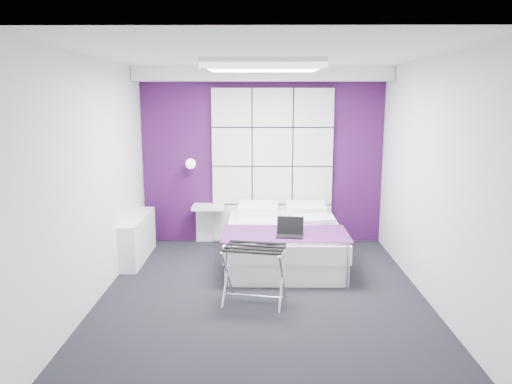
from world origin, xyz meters
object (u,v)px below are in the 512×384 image
Objects in this scene: luggage_rack at (255,274)px; laptop at (290,231)px; wall_lamp at (191,163)px; bed at (283,242)px; nightstand at (209,207)px; radiator at (138,238)px.

laptop is (0.42, 0.76, 0.27)m from luggage_rack.
wall_lamp is 2.09m from laptop.
bed is 2.97× the size of luggage_rack.
luggage_rack is 0.91m from laptop.
nightstand is at bearing -9.04° from wall_lamp.
wall_lamp reaches higher than radiator.
laptop reaches higher than bed.
nightstand is at bearing 142.95° from bed.
nightstand is at bearing 38.92° from radiator.
luggage_rack is (0.71, -2.14, -0.26)m from nightstand.
wall_lamp is at bearing 170.96° from nightstand.
wall_lamp is at bearing 147.28° from bed.
nightstand is 1.79m from laptop.
laptop is at bearing -45.98° from wall_lamp.
laptop is at bearing -18.29° from radiator.
laptop is at bearing -85.45° from bed.
radiator is at bearing 177.18° from bed.
wall_lamp is 0.12× the size of radiator.
bed reaches higher than luggage_rack.
laptop is at bearing -50.89° from nightstand.
luggage_rack is at bearing -71.65° from nightstand.
wall_lamp reaches higher than luggage_rack.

